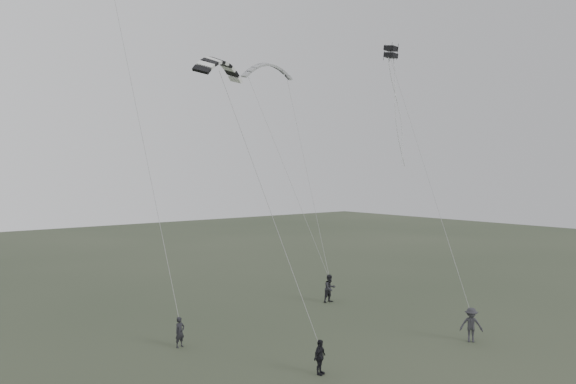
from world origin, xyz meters
TOP-DOWN VIEW (x-y plane):
  - ground at (0.00, 0.00)m, footprint 140.00×140.00m
  - flyer_left at (-6.09, 4.71)m, footprint 0.61×0.47m
  - flyer_right at (6.42, 7.09)m, footprint 0.92×0.72m
  - flyer_center at (-3.20, -2.52)m, footprint 0.96×0.64m
  - flyer_far at (6.01, -3.96)m, footprint 1.24×1.30m
  - kite_pale_large at (6.57, 14.23)m, footprint 4.15×2.41m
  - kite_striped at (-5.36, 2.08)m, footprint 3.27×2.30m
  - kite_box at (8.68, 3.84)m, footprint 0.85×0.92m

SIDE VIEW (x-z plane):
  - ground at x=0.00m, z-range 0.00..0.00m
  - flyer_left at x=-6.09m, z-range 0.00..1.51m
  - flyer_center at x=-3.20m, z-range 0.00..1.52m
  - flyer_far at x=6.01m, z-range 0.00..1.77m
  - flyer_right at x=6.42m, z-range 0.00..1.87m
  - kite_striped at x=-5.36m, z-range 13.21..14.60m
  - kite_box at x=8.68m, z-range 16.08..16.91m
  - kite_pale_large at x=6.57m, z-range 16.07..17.86m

